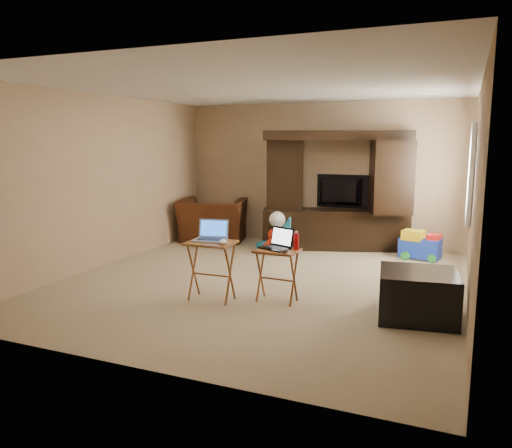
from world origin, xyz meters
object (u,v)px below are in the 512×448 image
at_px(plush_toy, 274,241).
at_px(laptop_right, 275,239).
at_px(ottoman, 418,295).
at_px(tray_table_right, 277,276).
at_px(child_rocker, 274,235).
at_px(water_bottle, 296,242).
at_px(entertainment_center, 336,190).
at_px(television, 339,192).
at_px(recliner, 213,220).
at_px(mouse_right, 285,250).
at_px(tray_table_left, 211,271).
at_px(laptop_left, 210,231).
at_px(mouse_left, 223,242).
at_px(push_toy, 420,244).

bearing_deg(plush_toy, laptop_right, -69.25).
distance_m(ottoman, tray_table_right, 1.54).
xyz_separation_m(child_rocker, laptop_right, (0.90, -2.38, 0.43)).
xyz_separation_m(laptop_right, water_bottle, (0.24, 0.06, -0.03)).
xyz_separation_m(entertainment_center, television, (0.00, 0.24, -0.04)).
bearing_deg(water_bottle, entertainment_center, 95.67).
distance_m(recliner, mouse_right, 3.92).
bearing_deg(child_rocker, tray_table_right, -58.91).
bearing_deg(tray_table_right, laptop_right, 155.09).
distance_m(child_rocker, tray_table_right, 2.58).
bearing_deg(tray_table_left, laptop_right, 19.51).
distance_m(recliner, laptop_left, 3.52).
xyz_separation_m(television, plush_toy, (-0.78, -1.11, -0.74)).
relative_size(plush_toy, laptop_right, 1.37).
xyz_separation_m(recliner, child_rocker, (1.41, -0.50, -0.09)).
bearing_deg(laptop_right, ottoman, 23.19).
distance_m(recliner, tray_table_right, 3.74).
relative_size(tray_table_left, mouse_right, 5.55).
bearing_deg(tray_table_left, entertainment_center, 78.51).
height_order(mouse_left, water_bottle, water_bottle).
relative_size(television, water_bottle, 5.39).
height_order(child_rocker, mouse_left, mouse_left).
relative_size(laptop_right, mouse_right, 2.58).
bearing_deg(mouse_left, push_toy, 59.35).
xyz_separation_m(plush_toy, water_bottle, (1.08, -2.17, 0.49)).
height_order(tray_table_left, mouse_right, tray_table_left).
distance_m(plush_toy, mouse_left, 2.62).
xyz_separation_m(recliner, laptop_right, (2.31, -2.88, 0.35)).
xyz_separation_m(television, laptop_right, (0.06, -3.34, -0.23)).
bearing_deg(mouse_left, laptop_left, 155.56).
bearing_deg(television, tray_table_right, 94.22).
xyz_separation_m(entertainment_center, water_bottle, (0.30, -3.04, -0.29)).
bearing_deg(recliner, tray_table_right, 113.98).
xyz_separation_m(recliner, laptop_left, (1.60, -3.11, 0.43)).
height_order(recliner, tray_table_left, recliner).
distance_m(tray_table_left, tray_table_right, 0.76).
distance_m(laptop_left, water_bottle, 1.00).
bearing_deg(water_bottle, push_toy, 67.70).
height_order(tray_table_left, water_bottle, water_bottle).
xyz_separation_m(tray_table_left, laptop_right, (0.68, 0.26, 0.39)).
height_order(child_rocker, water_bottle, water_bottle).
height_order(entertainment_center, mouse_right, entertainment_center).
bearing_deg(television, water_bottle, 97.74).
xyz_separation_m(television, mouse_right, (0.23, -3.48, -0.32)).
bearing_deg(mouse_left, plush_toy, 97.82).
height_order(tray_table_left, mouse_left, mouse_left).
height_order(mouse_right, water_bottle, water_bottle).
bearing_deg(mouse_right, water_bottle, 70.71).
xyz_separation_m(television, water_bottle, (0.30, -3.28, -0.25)).
bearing_deg(tray_table_left, laptop_left, 134.01).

